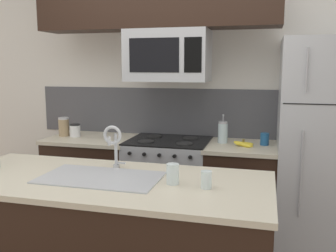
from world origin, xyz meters
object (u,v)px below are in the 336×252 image
(storage_jar_tall, at_px, (64,127))
(french_press, at_px, (223,132))
(refrigerator, at_px, (331,148))
(banana_bunch, at_px, (243,144))
(spare_glass, at_px, (206,180))
(stove_range, at_px, (169,187))
(storage_jar_medium, at_px, (75,130))
(coffee_tin, at_px, (265,139))
(sink_faucet, at_px, (113,141))
(drinking_glass, at_px, (173,174))
(microwave, at_px, (168,56))

(storage_jar_tall, relative_size, french_press, 0.71)
(refrigerator, xyz_separation_m, banana_bunch, (-0.73, -0.08, 0.01))
(french_press, height_order, spare_glass, french_press)
(stove_range, xyz_separation_m, storage_jar_tall, (-1.10, -0.01, 0.54))
(french_press, xyz_separation_m, spare_glass, (0.06, -1.34, -0.05))
(storage_jar_medium, bearing_deg, coffee_tin, 1.88)
(stove_range, distance_m, banana_bunch, 0.84)
(storage_jar_tall, height_order, banana_bunch, storage_jar_tall)
(stove_range, bearing_deg, sink_faucet, -96.61)
(storage_jar_medium, relative_size, coffee_tin, 1.16)
(storage_jar_medium, bearing_deg, stove_range, 0.63)
(stove_range, bearing_deg, coffee_tin, 3.26)
(storage_jar_medium, distance_m, french_press, 1.47)
(coffee_tin, height_order, spare_glass, coffee_tin)
(stove_range, relative_size, refrigerator, 0.50)
(refrigerator, bearing_deg, storage_jar_tall, -179.43)
(refrigerator, distance_m, banana_bunch, 0.74)
(storage_jar_medium, bearing_deg, banana_bunch, -1.69)
(sink_faucet, bearing_deg, french_press, 60.37)
(coffee_tin, relative_size, drinking_glass, 0.89)
(storage_jar_tall, xyz_separation_m, french_press, (1.60, 0.07, 0.00))
(microwave, bearing_deg, french_press, 9.18)
(storage_jar_medium, relative_size, spare_glass, 1.24)
(storage_jar_medium, bearing_deg, storage_jar_tall, 177.56)
(stove_range, height_order, spare_glass, spare_glass)
(storage_jar_tall, xyz_separation_m, banana_bunch, (1.80, -0.05, -0.07))
(sink_faucet, distance_m, drinking_glass, 0.54)
(microwave, xyz_separation_m, coffee_tin, (0.88, 0.07, -0.74))
(stove_range, relative_size, coffee_tin, 8.45)
(refrigerator, xyz_separation_m, spare_glass, (-0.87, -1.30, 0.04))
(microwave, xyz_separation_m, storage_jar_medium, (-0.97, 0.01, -0.73))
(storage_jar_tall, relative_size, drinking_glass, 1.54)
(storage_jar_tall, xyz_separation_m, storage_jar_medium, (0.13, -0.01, -0.03))
(coffee_tin, xyz_separation_m, sink_faucet, (-1.00, -1.08, 0.14))
(microwave, bearing_deg, stove_range, 90.16)
(banana_bunch, bearing_deg, storage_jar_tall, 178.26)
(stove_range, relative_size, storage_jar_medium, 7.28)
(stove_range, bearing_deg, storage_jar_medium, -179.37)
(storage_jar_tall, xyz_separation_m, coffee_tin, (1.98, 0.06, -0.04))
(french_press, bearing_deg, storage_jar_tall, -177.66)
(refrigerator, height_order, banana_bunch, refrigerator)
(sink_faucet, bearing_deg, drinking_glass, -24.59)
(refrigerator, distance_m, storage_jar_medium, 2.40)
(french_press, bearing_deg, sink_faucet, -119.63)
(coffee_tin, bearing_deg, banana_bunch, -148.56)
(refrigerator, bearing_deg, french_press, 177.53)
(banana_bunch, bearing_deg, french_press, 148.60)
(sink_faucet, bearing_deg, microwave, 83.25)
(stove_range, xyz_separation_m, microwave, (0.00, -0.02, 1.24))
(banana_bunch, distance_m, sink_faucet, 1.28)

